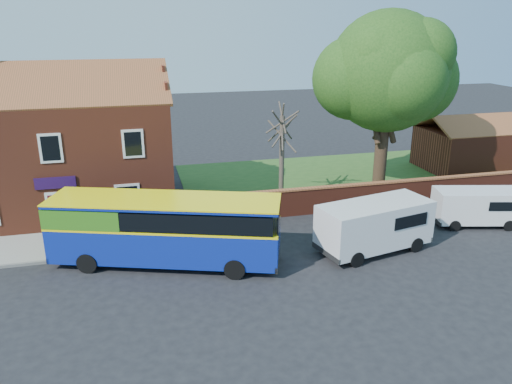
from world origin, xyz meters
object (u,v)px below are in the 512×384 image
object	(u,v)px
large_tree	(387,75)
van_far	(477,206)
van_near	(375,224)
bus	(158,227)

from	to	relation	value
large_tree	van_far	bearing A→B (deg)	-70.60
van_far	large_tree	world-z (taller)	large_tree
van_far	large_tree	bearing A→B (deg)	123.00
van_near	van_far	world-z (taller)	van_near
van_far	van_near	bearing A→B (deg)	-153.24
large_tree	van_near	bearing A→B (deg)	-118.34
bus	large_tree	world-z (taller)	large_tree
bus	van_near	size ratio (longest dim) A/B	1.80
bus	van_far	world-z (taller)	bus
van_near	large_tree	world-z (taller)	large_tree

